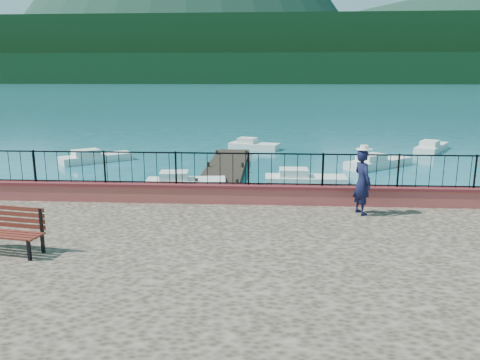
# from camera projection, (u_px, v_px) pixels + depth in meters

# --- Properties ---
(ground) EXTENTS (2000.00, 2000.00, 0.00)m
(ground) POSITION_uv_depth(u_px,v_px,m) (254.00, 296.00, 10.85)
(ground) COLOR #19596B
(ground) RESTS_ON ground
(parapet) EXTENTS (28.00, 0.46, 0.58)m
(parapet) POSITION_uv_depth(u_px,v_px,m) (258.00, 194.00, 14.13)
(parapet) COLOR #A64F3C
(parapet) RESTS_ON promenade
(railing) EXTENTS (27.00, 0.05, 0.95)m
(railing) POSITION_uv_depth(u_px,v_px,m) (259.00, 169.00, 13.96)
(railing) COLOR black
(railing) RESTS_ON parapet
(dock) EXTENTS (2.00, 16.00, 0.30)m
(dock) POSITION_uv_depth(u_px,v_px,m) (221.00, 178.00, 22.63)
(dock) COLOR #2D231C
(dock) RESTS_ON ground
(far_forest) EXTENTS (900.00, 60.00, 18.00)m
(far_forest) POSITION_uv_depth(u_px,v_px,m) (270.00, 69.00, 301.03)
(far_forest) COLOR black
(far_forest) RESTS_ON ground
(foothills) EXTENTS (900.00, 120.00, 44.00)m
(foothills) POSITION_uv_depth(u_px,v_px,m) (271.00, 53.00, 356.62)
(foothills) COLOR black
(foothills) RESTS_ON ground
(companion_hill) EXTENTS (448.00, 384.00, 180.00)m
(companion_hill) POSITION_uv_depth(u_px,v_px,m) (460.00, 80.00, 542.39)
(companion_hill) COLOR #142D23
(companion_hill) RESTS_ON ground
(park_bench) EXTENTS (1.88, 0.88, 1.00)m
(park_bench) POSITION_uv_depth(u_px,v_px,m) (4.00, 240.00, 10.18)
(park_bench) COLOR black
(park_bench) RESTS_ON promenade
(person) EXTENTS (0.65, 0.78, 1.82)m
(person) POSITION_uv_depth(u_px,v_px,m) (362.00, 182.00, 12.93)
(person) COLOR black
(person) RESTS_ON promenade
(hat) EXTENTS (0.44, 0.44, 0.12)m
(hat) POSITION_uv_depth(u_px,v_px,m) (364.00, 147.00, 12.72)
(hat) COLOR white
(hat) RESTS_ON person
(boat_0) EXTENTS (3.67, 1.71, 0.80)m
(boat_0) POSITION_uv_depth(u_px,v_px,m) (186.00, 180.00, 21.09)
(boat_0) COLOR silver
(boat_0) RESTS_ON ground
(boat_1) EXTENTS (3.75, 1.33, 0.80)m
(boat_1) POSITION_uv_depth(u_px,v_px,m) (306.00, 177.00, 21.70)
(boat_1) COLOR silver
(boat_1) RESTS_ON ground
(boat_2) EXTENTS (4.19, 3.73, 0.80)m
(boat_2) POSITION_uv_depth(u_px,v_px,m) (379.00, 160.00, 26.04)
(boat_2) COLOR silver
(boat_2) RESTS_ON ground
(boat_3) EXTENTS (4.02, 3.62, 0.80)m
(boat_3) POSITION_uv_depth(u_px,v_px,m) (97.00, 155.00, 27.62)
(boat_3) COLOR silver
(boat_3) RESTS_ON ground
(boat_4) EXTENTS (3.64, 2.28, 0.80)m
(boat_4) POSITION_uv_depth(u_px,v_px,m) (254.00, 144.00, 32.30)
(boat_4) COLOR silver
(boat_4) RESTS_ON ground
(boat_5) EXTENTS (3.31, 4.33, 0.80)m
(boat_5) POSITION_uv_depth(u_px,v_px,m) (432.00, 145.00, 31.55)
(boat_5) COLOR silver
(boat_5) RESTS_ON ground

